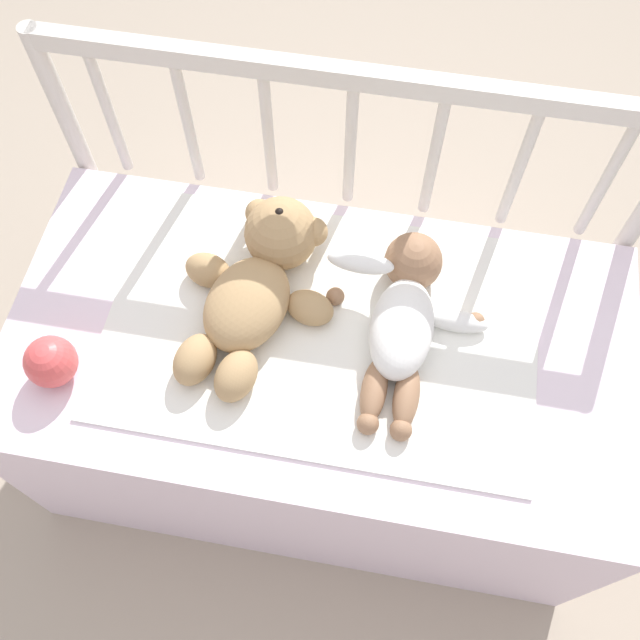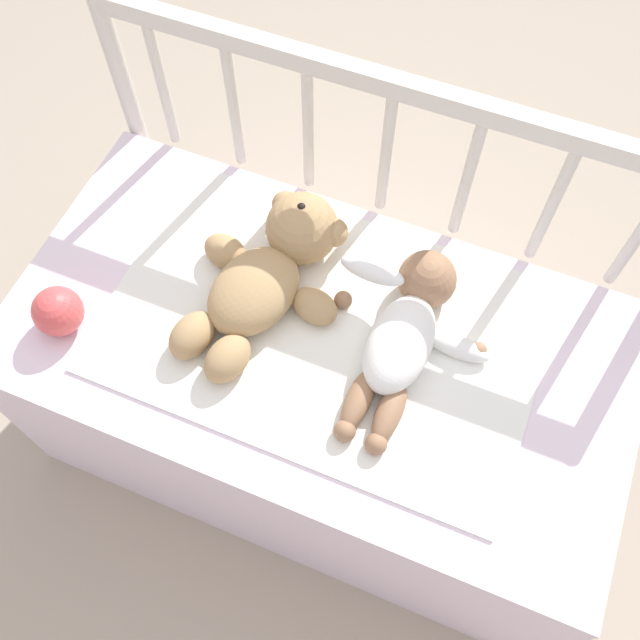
% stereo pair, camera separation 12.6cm
% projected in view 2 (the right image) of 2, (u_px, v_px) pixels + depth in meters
% --- Properties ---
extents(ground_plane, '(12.00, 12.00, 0.00)m').
position_uv_depth(ground_plane, '(319.00, 431.00, 1.76)').
color(ground_plane, tan).
extents(crib_mattress, '(1.17, 0.61, 0.51)m').
position_uv_depth(crib_mattress, '(319.00, 391.00, 1.53)').
color(crib_mattress, silver).
rests_on(crib_mattress, ground_plane).
extents(crib_rail, '(1.17, 0.04, 0.85)m').
position_uv_depth(crib_rail, '(383.00, 178.00, 1.38)').
color(crib_rail, beige).
rests_on(crib_rail, ground_plane).
extents(blanket, '(0.79, 0.51, 0.01)m').
position_uv_depth(blanket, '(325.00, 328.00, 1.31)').
color(blanket, white).
rests_on(blanket, crib_mattress).
extents(teddy_bear, '(0.31, 0.41, 0.14)m').
position_uv_depth(teddy_bear, '(271.00, 269.00, 1.31)').
color(teddy_bear, tan).
rests_on(teddy_bear, crib_mattress).
extents(baby, '(0.31, 0.39, 0.11)m').
position_uv_depth(baby, '(405.00, 330.00, 1.26)').
color(baby, white).
rests_on(baby, crib_mattress).
extents(toy_ball, '(0.09, 0.09, 0.09)m').
position_uv_depth(toy_ball, '(58.00, 311.00, 1.28)').
color(toy_ball, '#DB4C4C').
rests_on(toy_ball, crib_mattress).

